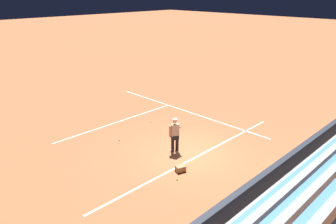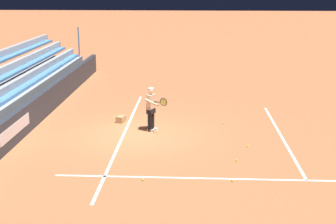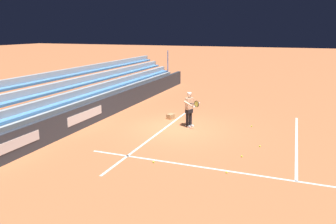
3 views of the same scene
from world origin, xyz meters
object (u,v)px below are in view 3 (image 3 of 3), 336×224
Objects in this scene: tennis_player at (189,109)px; tennis_ball_by_box at (252,126)px; tennis_ball_stray_back at (168,115)px; tennis_ball_on_baseline at (227,172)px; ball_box_cardboard at (171,116)px; tennis_ball_midcourt at (154,162)px; tennis_ball_toward_net at (260,146)px; tennis_ball_near_player at (242,156)px.

tennis_player reaches higher than tennis_ball_by_box.
tennis_ball_stray_back is 1.00× the size of tennis_ball_on_baseline.
ball_box_cardboard is 0.72m from tennis_ball_stray_back.
tennis_ball_stray_back is at bearing -133.79° from tennis_player.
tennis_ball_on_baseline is (6.40, 4.54, 0.00)m from tennis_ball_stray_back.
tennis_ball_toward_net is (-3.07, 3.41, 0.00)m from tennis_ball_midcourt.
tennis_ball_by_box is 5.80m from tennis_ball_on_baseline.
tennis_ball_on_baseline is (5.80, -0.11, 0.00)m from tennis_ball_by_box.
tennis_ball_near_player is 6.76m from tennis_ball_stray_back.
tennis_ball_on_baseline is 1.00× the size of tennis_ball_toward_net.
tennis_ball_toward_net is (1.72, 3.57, -0.86)m from tennis_player.
tennis_ball_near_player is at bearing 44.51° from tennis_player.
tennis_ball_near_player is 1.00× the size of tennis_ball_on_baseline.
tennis_ball_midcourt is (0.07, -2.63, 0.00)m from tennis_ball_on_baseline.
tennis_ball_by_box is 1.00× the size of tennis_ball_midcourt.
tennis_ball_stray_back and tennis_ball_toward_net have the same top height.
tennis_player is 25.98× the size of tennis_ball_by_box.
ball_box_cardboard is at bearing -128.07° from tennis_player.
tennis_ball_toward_net is at bearing 57.44° from tennis_ball_stray_back.
tennis_player is at bearing 51.93° from ball_box_cardboard.
tennis_ball_by_box is 2.88m from tennis_ball_toward_net.
ball_box_cardboard reaches higher than tennis_ball_by_box.
tennis_ball_near_player is at bearing -20.83° from tennis_ball_toward_net.
tennis_ball_by_box and tennis_ball_midcourt have the same top height.
tennis_ball_stray_back is 1.00× the size of tennis_ball_by_box.
tennis_player reaches higher than tennis_ball_on_baseline.
ball_box_cardboard is (-1.08, -1.37, -0.76)m from tennis_player.
tennis_ball_midcourt and tennis_ball_toward_net have the same top height.
tennis_ball_near_player is 1.00× the size of tennis_ball_stray_back.
tennis_ball_stray_back is 1.00× the size of tennis_ball_toward_net.
ball_box_cardboard is 6.06× the size of tennis_ball_toward_net.
tennis_ball_on_baseline and tennis_ball_midcourt have the same top height.
tennis_player reaches higher than tennis_ball_toward_net.
tennis_player reaches higher than ball_box_cardboard.
ball_box_cardboard is 6.06× the size of tennis_ball_near_player.
tennis_ball_midcourt is at bearing 16.46° from tennis_ball_stray_back.
tennis_ball_toward_net is (-1.38, 0.52, 0.00)m from tennis_ball_near_player.
tennis_ball_on_baseline is (4.72, 2.79, -0.86)m from tennis_player.
tennis_ball_stray_back is at bearing -97.31° from tennis_ball_by_box.
ball_box_cardboard is 6.06× the size of tennis_ball_on_baseline.
tennis_ball_near_player is 1.47m from tennis_ball_toward_net.
tennis_ball_by_box is (0.60, 4.65, 0.00)m from tennis_ball_stray_back.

